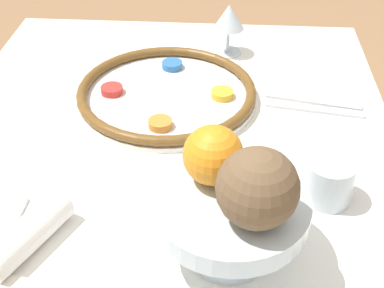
{
  "coord_description": "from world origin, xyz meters",
  "views": [
    {
      "loc": [
        0.63,
        0.1,
        1.31
      ],
      "look_at": [
        -0.07,
        0.05,
        0.78
      ],
      "focal_mm": 50.0,
      "sensor_mm": 36.0,
      "label": 1
    }
  ],
  "objects_px": {
    "fruit_stand": "(230,212)",
    "napkin_roll": "(27,235)",
    "seder_plate": "(167,93)",
    "orange_fruit": "(213,155)",
    "coconut": "(257,188)",
    "wine_glass": "(229,19)",
    "cup_near": "(329,181)"
  },
  "relations": [
    {
      "from": "wine_glass",
      "to": "orange_fruit",
      "type": "distance_m",
      "value": 0.56
    },
    {
      "from": "seder_plate",
      "to": "napkin_roll",
      "type": "relative_size",
      "value": 2.3
    },
    {
      "from": "wine_glass",
      "to": "cup_near",
      "type": "relative_size",
      "value": 1.55
    },
    {
      "from": "napkin_roll",
      "to": "fruit_stand",
      "type": "bearing_deg",
      "value": 91.16
    },
    {
      "from": "fruit_stand",
      "to": "napkin_roll",
      "type": "bearing_deg",
      "value": -88.84
    },
    {
      "from": "seder_plate",
      "to": "fruit_stand",
      "type": "distance_m",
      "value": 0.42
    },
    {
      "from": "fruit_stand",
      "to": "napkin_roll",
      "type": "relative_size",
      "value": 1.34
    },
    {
      "from": "orange_fruit",
      "to": "wine_glass",
      "type": "bearing_deg",
      "value": 178.52
    },
    {
      "from": "wine_glass",
      "to": "cup_near",
      "type": "xyz_separation_m",
      "value": [
        0.47,
        0.16,
        -0.05
      ]
    },
    {
      "from": "seder_plate",
      "to": "orange_fruit",
      "type": "bearing_deg",
      "value": 16.05
    },
    {
      "from": "coconut",
      "to": "napkin_roll",
      "type": "xyz_separation_m",
      "value": [
        -0.03,
        -0.31,
        -0.13
      ]
    },
    {
      "from": "seder_plate",
      "to": "wine_glass",
      "type": "relative_size",
      "value": 3.04
    },
    {
      "from": "coconut",
      "to": "napkin_roll",
      "type": "bearing_deg",
      "value": -95.01
    },
    {
      "from": "seder_plate",
      "to": "fruit_stand",
      "type": "bearing_deg",
      "value": 17.95
    },
    {
      "from": "fruit_stand",
      "to": "orange_fruit",
      "type": "bearing_deg",
      "value": -146.68
    },
    {
      "from": "wine_glass",
      "to": "fruit_stand",
      "type": "relative_size",
      "value": 0.56
    },
    {
      "from": "orange_fruit",
      "to": "cup_near",
      "type": "xyz_separation_m",
      "value": [
        -0.09,
        0.18,
        -0.11
      ]
    },
    {
      "from": "seder_plate",
      "to": "coconut",
      "type": "distance_m",
      "value": 0.48
    },
    {
      "from": "orange_fruit",
      "to": "coconut",
      "type": "xyz_separation_m",
      "value": [
        0.07,
        0.05,
        0.01
      ]
    },
    {
      "from": "seder_plate",
      "to": "orange_fruit",
      "type": "distance_m",
      "value": 0.39
    },
    {
      "from": "seder_plate",
      "to": "fruit_stand",
      "type": "height_order",
      "value": "fruit_stand"
    },
    {
      "from": "seder_plate",
      "to": "wine_glass",
      "type": "bearing_deg",
      "value": 150.4
    },
    {
      "from": "fruit_stand",
      "to": "orange_fruit",
      "type": "distance_m",
      "value": 0.08
    },
    {
      "from": "wine_glass",
      "to": "fruit_stand",
      "type": "bearing_deg",
      "value": 1.03
    },
    {
      "from": "wine_glass",
      "to": "coconut",
      "type": "distance_m",
      "value": 0.64
    },
    {
      "from": "coconut",
      "to": "cup_near",
      "type": "bearing_deg",
      "value": 142.3
    },
    {
      "from": "wine_glass",
      "to": "cup_near",
      "type": "height_order",
      "value": "wine_glass"
    },
    {
      "from": "seder_plate",
      "to": "wine_glass",
      "type": "height_order",
      "value": "wine_glass"
    },
    {
      "from": "seder_plate",
      "to": "napkin_roll",
      "type": "height_order",
      "value": "napkin_roll"
    },
    {
      "from": "fruit_stand",
      "to": "napkin_roll",
      "type": "distance_m",
      "value": 0.28
    },
    {
      "from": "coconut",
      "to": "cup_near",
      "type": "xyz_separation_m",
      "value": [
        -0.16,
        0.12,
        -0.12
      ]
    },
    {
      "from": "wine_glass",
      "to": "coconut",
      "type": "bearing_deg",
      "value": 3.59
    }
  ]
}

